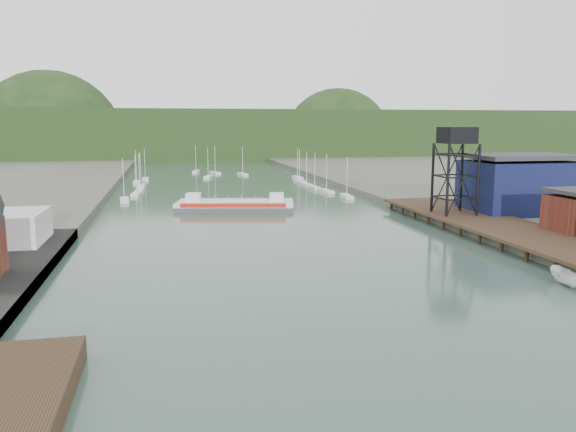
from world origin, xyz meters
name	(u,v)px	position (x,y,z in m)	size (l,w,h in m)	color
ground	(407,377)	(0.00, 0.00, 0.00)	(600.00, 600.00, 0.00)	#2D473C
east_pier	(503,227)	(37.00, 45.00, 1.90)	(14.00, 70.00, 2.45)	black
lift_tower	(457,141)	(35.00, 58.00, 15.65)	(6.50, 6.50, 16.00)	black
blue_shed	(520,184)	(50.00, 60.00, 7.06)	(20.50, 14.50, 11.30)	#0C0C35
marina_sailboats	(224,183)	(0.08, 138.46, 0.35)	(57.71, 92.65, 0.90)	silver
distant_hills	(189,138)	(-3.98, 301.35, 10.38)	(500.00, 120.00, 80.00)	black
chain_ferry	(235,205)	(-2.66, 85.55, 1.05)	(27.05, 15.14, 3.67)	#464648
motorboat	(566,277)	(28.01, 18.41, 1.04)	(2.02, 5.38, 2.08)	silver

